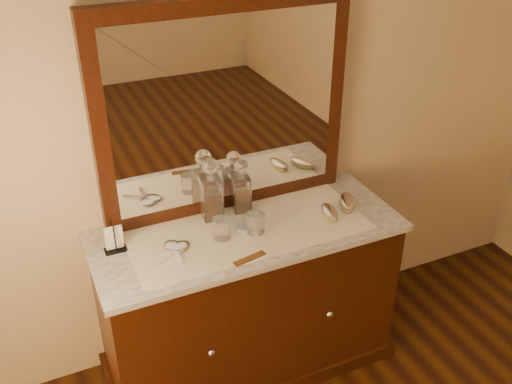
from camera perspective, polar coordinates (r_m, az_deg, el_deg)
dresser_cabinet at (r=2.95m, az=-0.82°, el=-10.75°), size 1.40×0.55×0.82m
dresser_plinth at (r=3.20m, az=-0.77°, el=-15.75°), size 1.46×0.59×0.08m
knob_left at (r=2.65m, az=-4.43°, el=-15.51°), size 0.04×0.04×0.04m
knob_right at (r=2.84m, az=7.23°, el=-11.85°), size 0.04×0.04×0.04m
marble_top at (r=2.69m, az=-0.88°, el=-3.90°), size 1.44×0.59×0.03m
mirror_frame at (r=2.64m, az=-3.12°, el=8.15°), size 1.20×0.08×1.00m
mirror_glass at (r=2.61m, az=-2.84°, el=7.89°), size 1.06×0.01×0.86m
lace_runner at (r=2.66m, az=-0.71°, el=-3.82°), size 1.10×0.45×0.00m
pin_dish at (r=2.67m, az=-1.14°, el=-3.51°), size 0.08×0.08×0.01m
comb at (r=2.48m, az=-0.64°, el=-6.56°), size 0.16×0.06×0.01m
napkin_rack at (r=2.58m, az=-13.82°, el=-4.57°), size 0.10×0.06×0.14m
decanter_left at (r=2.70m, az=-4.40°, el=-0.30°), size 0.10×0.10×0.31m
decanter_right at (r=2.76m, az=-1.45°, el=0.10°), size 0.10×0.10×0.27m
brush_near at (r=2.77m, az=7.24°, el=-2.01°), size 0.09×0.15×0.04m
brush_far at (r=2.86m, az=8.99°, el=-1.00°), size 0.13×0.17×0.04m
hand_mirror_outer at (r=2.56m, az=-8.17°, el=-5.46°), size 0.07×0.19×0.02m
hand_mirror_inner at (r=2.55m, az=-7.72°, el=-5.51°), size 0.20×0.14×0.02m
tumblers at (r=2.61m, az=-1.72°, el=-3.35°), size 0.24×0.11×0.09m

